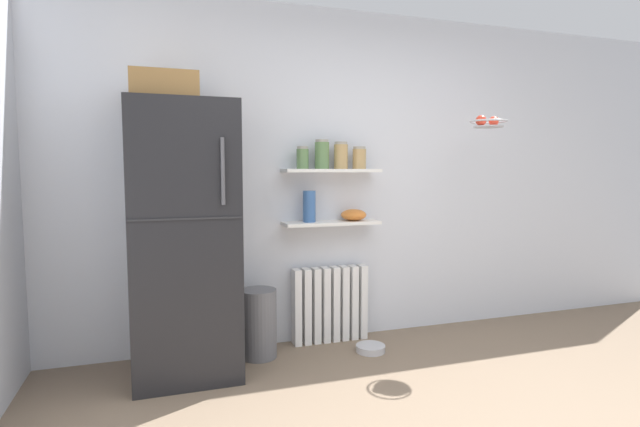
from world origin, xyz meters
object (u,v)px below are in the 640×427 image
at_px(storage_jar_3, 359,158).
at_px(shelf_bowl, 354,215).
at_px(refrigerator, 184,235).
at_px(vase, 309,206).
at_px(radiator, 330,304).
at_px(storage_jar_2, 341,156).
at_px(storage_jar_0, 303,158).
at_px(trash_bin, 259,323).
at_px(storage_jar_1, 322,155).
at_px(pet_food_bowl, 371,348).
at_px(hanging_fruit_basket, 488,122).

distance_m(storage_jar_3, shelf_bowl, 0.45).
relative_size(refrigerator, vase, 8.15).
xyz_separation_m(radiator, storage_jar_2, (0.08, -0.03, 1.17)).
height_order(storage_jar_0, trash_bin, storage_jar_0).
distance_m(storage_jar_1, shelf_bowl, 0.54).
height_order(radiator, pet_food_bowl, radiator).
bearing_deg(storage_jar_1, storage_jar_2, 0.00).
xyz_separation_m(pet_food_bowl, hanging_fruit_basket, (0.92, -0.08, 1.69)).
distance_m(storage_jar_3, trash_bin, 1.47).
height_order(storage_jar_2, vase, storage_jar_2).
bearing_deg(storage_jar_2, radiator, 158.70).
bearing_deg(hanging_fruit_basket, storage_jar_3, 157.72).
bearing_deg(storage_jar_0, shelf_bowl, 0.00).
distance_m(vase, hanging_fruit_basket, 1.50).
distance_m(radiator, hanging_fruit_basket, 1.86).
distance_m(storage_jar_2, storage_jar_3, 0.15).
relative_size(storage_jar_3, trash_bin, 0.35).
distance_m(trash_bin, pet_food_bowl, 0.86).
distance_m(storage_jar_3, pet_food_bowl, 1.45).
bearing_deg(refrigerator, trash_bin, 10.90).
bearing_deg(shelf_bowl, storage_jar_2, 180.00).
bearing_deg(radiator, refrigerator, -167.01).
bearing_deg(storage_jar_3, storage_jar_2, 180.00).
bearing_deg(trash_bin, radiator, 14.73).
relative_size(refrigerator, storage_jar_2, 9.39).
distance_m(storage_jar_0, shelf_bowl, 0.61).
distance_m(trash_bin, hanging_fruit_basket, 2.29).
height_order(storage_jar_3, hanging_fruit_basket, hanging_fruit_basket).
bearing_deg(storage_jar_3, trash_bin, -171.24).
distance_m(radiator, shelf_bowl, 0.73).
height_order(storage_jar_3, vase, storage_jar_3).
distance_m(radiator, storage_jar_0, 1.17).
height_order(refrigerator, vase, refrigerator).
bearing_deg(pet_food_bowl, radiator, 123.22).
bearing_deg(refrigerator, vase, 13.64).
relative_size(storage_jar_3, shelf_bowl, 0.87).
bearing_deg(hanging_fruit_basket, shelf_bowl, 158.68).
bearing_deg(vase, hanging_fruit_basket, -15.73).
xyz_separation_m(storage_jar_0, vase, (0.05, 0.00, -0.37)).
height_order(refrigerator, radiator, refrigerator).
xyz_separation_m(storage_jar_3, pet_food_bowl, (-0.02, -0.29, -1.42)).
distance_m(storage_jar_2, shelf_bowl, 0.47).
distance_m(radiator, storage_jar_3, 1.18).
distance_m(radiator, trash_bin, 0.63).
bearing_deg(vase, shelf_bowl, 0.00).
relative_size(storage_jar_2, shelf_bowl, 1.04).
height_order(radiator, shelf_bowl, shelf_bowl).
height_order(radiator, storage_jar_0, storage_jar_0).
height_order(storage_jar_3, pet_food_bowl, storage_jar_3).
distance_m(refrigerator, storage_jar_3, 1.46).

